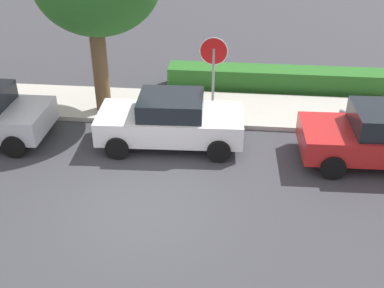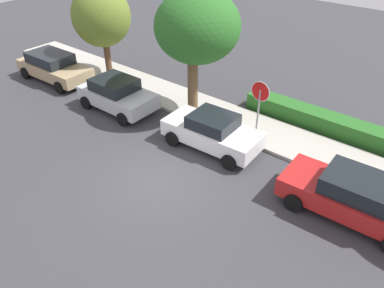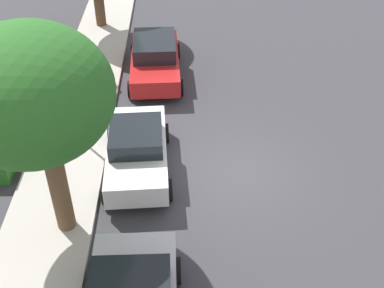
% 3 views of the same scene
% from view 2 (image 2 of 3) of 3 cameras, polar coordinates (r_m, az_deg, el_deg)
% --- Properties ---
extents(ground_plane, '(60.00, 60.00, 0.00)m').
position_cam_2_polar(ground_plane, '(14.03, -5.04, -5.26)').
color(ground_plane, '#38383D').
extents(sidewalk_curb, '(32.00, 2.42, 0.14)m').
position_cam_2_polar(sidewalk_curb, '(17.39, 6.75, 3.44)').
color(sidewalk_curb, '#B2ADA3').
rests_on(sidewalk_curb, ground_plane).
extents(stop_sign, '(0.85, 0.08, 2.64)m').
position_cam_2_polar(stop_sign, '(15.55, 10.25, 6.63)').
color(stop_sign, gray).
rests_on(stop_sign, ground_plane).
extents(parked_car_white, '(4.13, 2.12, 1.49)m').
position_cam_2_polar(parked_car_white, '(15.28, 3.10, 1.95)').
color(parked_car_white, white).
rests_on(parked_car_white, ground_plane).
extents(parked_car_red, '(4.61, 2.19, 1.55)m').
position_cam_2_polar(parked_car_red, '(13.13, 23.51, -7.33)').
color(parked_car_red, red).
rests_on(parked_car_red, ground_plane).
extents(parked_car_silver, '(3.85, 2.14, 1.54)m').
position_cam_2_polar(parked_car_silver, '(18.47, -11.32, 7.45)').
color(parked_car_silver, silver).
rests_on(parked_car_silver, ground_plane).
extents(parked_car_tan, '(4.62, 2.19, 1.51)m').
position_cam_2_polar(parked_car_tan, '(22.63, -20.33, 11.03)').
color(parked_car_tan, tan).
rests_on(parked_car_tan, ground_plane).
extents(street_tree_near_corner, '(3.71, 3.71, 5.70)m').
position_cam_2_polar(street_tree_near_corner, '(16.59, 0.81, 17.34)').
color(street_tree_near_corner, brown).
rests_on(street_tree_near_corner, ground_plane).
extents(street_tree_mid_block, '(3.14, 3.14, 4.98)m').
position_cam_2_polar(street_tree_mid_block, '(21.63, -13.65, 18.36)').
color(street_tree_mid_block, '#513823').
rests_on(street_tree_mid_block, ground_plane).
extents(fire_hydrant, '(0.30, 0.22, 0.72)m').
position_cam_2_polar(fire_hydrant, '(14.84, 21.93, -3.77)').
color(fire_hydrant, '#A5A5A8').
rests_on(fire_hydrant, ground_plane).
extents(front_yard_hedge, '(7.72, 0.95, 0.79)m').
position_cam_2_polar(front_yard_hedge, '(17.58, 19.87, 3.06)').
color(front_yard_hedge, '#286623').
rests_on(front_yard_hedge, ground_plane).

